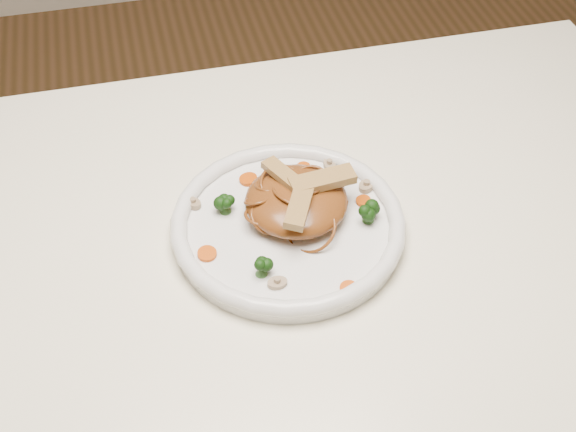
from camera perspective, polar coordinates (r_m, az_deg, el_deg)
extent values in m
cube|color=white|center=(0.88, -1.69, -4.40)|extent=(1.20, 0.80, 0.04)
cylinder|color=brown|center=(1.53, 15.92, -0.25)|extent=(0.06, 0.06, 0.71)
cylinder|color=white|center=(0.89, 0.00, -0.99)|extent=(0.35, 0.35, 0.02)
ellipsoid|color=brown|center=(0.89, 0.64, 1.16)|extent=(0.16, 0.16, 0.04)
cube|color=tan|center=(0.88, 2.62, 2.71)|extent=(0.08, 0.03, 0.01)
cube|color=tan|center=(0.89, -0.32, 3.12)|extent=(0.05, 0.06, 0.01)
cube|color=tan|center=(0.85, 0.86, 0.80)|extent=(0.05, 0.07, 0.01)
cylinder|color=#C94B07|center=(0.96, 1.17, 3.64)|extent=(0.02, 0.02, 0.00)
cylinder|color=#C94B07|center=(0.86, -6.13, -2.86)|extent=(0.03, 0.03, 0.00)
cylinder|color=#C94B07|center=(0.92, 5.71, 1.14)|extent=(0.02, 0.02, 0.00)
cylinder|color=#C94B07|center=(0.94, -3.01, 2.79)|extent=(0.02, 0.02, 0.00)
cylinder|color=#C94B07|center=(0.82, 4.61, -5.48)|extent=(0.02, 0.02, 0.00)
cylinder|color=gray|center=(0.82, -0.82, -5.08)|extent=(0.02, 0.02, 0.01)
cylinder|color=gray|center=(0.93, 5.94, 2.28)|extent=(0.04, 0.04, 0.01)
cylinder|color=gray|center=(0.91, -7.18, 0.96)|extent=(0.03, 0.03, 0.01)
cylinder|color=gray|center=(0.96, 3.14, 3.88)|extent=(0.02, 0.02, 0.01)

